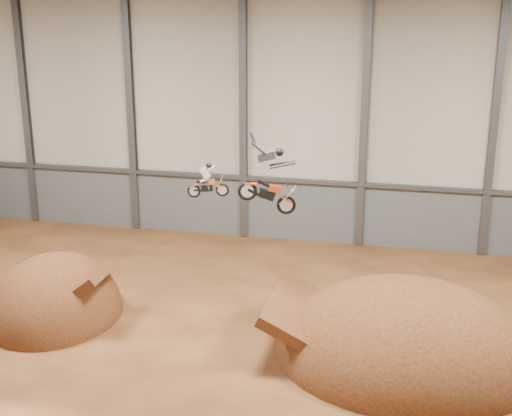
% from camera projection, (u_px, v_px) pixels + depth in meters
% --- Properties ---
extents(floor, '(40.00, 40.00, 0.00)m').
position_uv_depth(floor, '(238.00, 370.00, 27.23)').
color(floor, '#4C2914').
rests_on(floor, ground).
extents(back_wall, '(40.00, 0.10, 14.00)m').
position_uv_depth(back_wall, '(303.00, 119.00, 39.10)').
color(back_wall, '#BBB6A6').
rests_on(back_wall, ground).
extents(lower_band_back, '(39.80, 0.18, 3.50)m').
position_uv_depth(lower_band_back, '(301.00, 211.00, 40.58)').
color(lower_band_back, '#585B60').
rests_on(lower_band_back, ground).
extents(steel_rail, '(39.80, 0.35, 0.20)m').
position_uv_depth(steel_rail, '(301.00, 181.00, 39.90)').
color(steel_rail, '#47494F').
rests_on(steel_rail, lower_band_back).
extents(steel_column_0, '(0.40, 0.36, 13.90)m').
position_uv_depth(steel_column_0, '(26.00, 109.00, 42.37)').
color(steel_column_0, '#47494F').
rests_on(steel_column_0, ground).
extents(steel_column_1, '(0.40, 0.36, 13.90)m').
position_uv_depth(steel_column_1, '(131.00, 113.00, 40.99)').
color(steel_column_1, '#47494F').
rests_on(steel_column_1, ground).
extents(steel_column_2, '(0.40, 0.36, 13.90)m').
position_uv_depth(steel_column_2, '(243.00, 117.00, 39.60)').
color(steel_column_2, '#47494F').
rests_on(steel_column_2, ground).
extents(steel_column_3, '(0.40, 0.36, 13.90)m').
position_uv_depth(steel_column_3, '(364.00, 122.00, 38.22)').
color(steel_column_3, '#47494F').
rests_on(steel_column_3, ground).
extents(steel_column_4, '(0.40, 0.36, 13.90)m').
position_uv_depth(steel_column_4, '(494.00, 128.00, 36.83)').
color(steel_column_4, '#47494F').
rests_on(steel_column_4, ground).
extents(takeoff_ramp, '(5.69, 6.57, 5.69)m').
position_uv_depth(takeoff_ramp, '(56.00, 316.00, 31.61)').
color(takeoff_ramp, '#3C1D0F').
rests_on(takeoff_ramp, ground).
extents(landing_ramp, '(10.34, 9.14, 5.96)m').
position_uv_depth(landing_ramp, '(405.00, 356.00, 28.21)').
color(landing_ramp, '#3C1D0F').
rests_on(landing_ramp, ground).
extents(fmx_rider_a, '(1.98, 0.84, 1.78)m').
position_uv_depth(fmx_rider_a, '(208.00, 178.00, 30.15)').
color(fmx_rider_a, '#C4501B').
extents(fmx_rider_b, '(4.05, 1.77, 3.68)m').
position_uv_depth(fmx_rider_b, '(264.00, 173.00, 27.95)').
color(fmx_rider_b, red).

